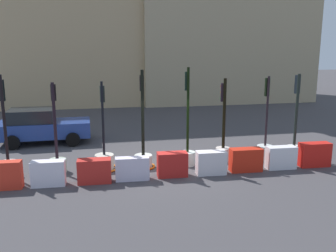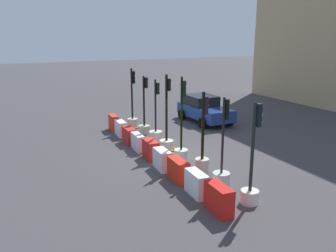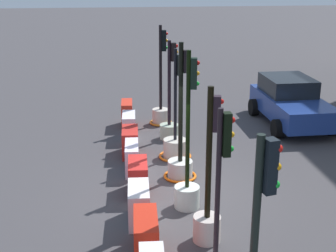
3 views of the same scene
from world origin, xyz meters
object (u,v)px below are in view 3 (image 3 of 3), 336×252
Objects in this scene: traffic_light_2 at (175,144)px; traffic_light_3 at (180,158)px; traffic_light_5 at (208,207)px; construction_barrier_6 at (146,237)px; traffic_light_0 at (161,108)px; traffic_light_1 at (170,119)px; construction_barrier_3 at (132,158)px; traffic_light_4 at (188,179)px; construction_barrier_1 at (129,126)px; construction_barrier_0 at (127,114)px; construction_barrier_4 at (138,178)px; construction_barrier_5 at (139,205)px; car_blue_estate at (291,102)px; construction_barrier_2 at (130,142)px.

traffic_light_3 is at bearing -2.43° from traffic_light_2.
traffic_light_5 is at bearing 0.36° from traffic_light_2.
traffic_light_0 is at bearing 171.75° from construction_barrier_6.
traffic_light_1 reaches higher than construction_barrier_3.
traffic_light_0 reaches higher than construction_barrier_6.
construction_barrier_1 is at bearing -167.06° from traffic_light_4.
construction_barrier_0 is (-1.45, -1.32, -0.22)m from traffic_light_1.
construction_barrier_3 is 4.10m from construction_barrier_6.
construction_barrier_1 is 4.08m from construction_barrier_4.
traffic_light_4 is at bearing -2.23° from traffic_light_1.
construction_barrier_5 is 0.25× the size of car_blue_estate.
traffic_light_2 is 0.99× the size of traffic_light_5.
construction_barrier_1 is (-6.40, -1.30, -0.34)m from traffic_light_5.
traffic_light_1 is at bearing 151.69° from construction_barrier_3.
construction_barrier_5 is at bearing -0.04° from construction_barrier_2.
construction_barrier_0 is at bearing -170.31° from traffic_light_5.
construction_barrier_6 is (0.39, -1.29, -0.33)m from traffic_light_5.
construction_barrier_4 is at bearing 0.50° from construction_barrier_1.
construction_barrier_1 is 5.86m from car_blue_estate.
traffic_light_1 is 2.81× the size of construction_barrier_3.
traffic_light_4 is at bearing -38.79° from car_blue_estate.
traffic_light_1 is 4.12m from construction_barrier_4.
traffic_light_3 is 3.40× the size of construction_barrier_5.
traffic_light_0 is 1.09× the size of traffic_light_2.
construction_barrier_4 is 0.90× the size of construction_barrier_6.
construction_barrier_0 reaches higher than construction_barrier_3.
construction_barrier_0 is 1.28m from construction_barrier_1.
construction_barrier_4 is at bearing 177.13° from construction_barrier_5.
traffic_light_3 is 1.11× the size of traffic_light_5.
traffic_light_3 is 1.45m from construction_barrier_4.
traffic_light_5 reaches higher than construction_barrier_1.
traffic_light_3 reaches higher than construction_barrier_1.
construction_barrier_6 is (1.88, -1.11, -0.30)m from traffic_light_4.
construction_barrier_0 is at bearing -137.69° from traffic_light_1.
construction_barrier_3 is at bearing -56.52° from traffic_light_2.
car_blue_estate reaches higher than construction_barrier_0.
car_blue_estate is (0.57, 4.57, 0.21)m from traffic_light_0.
traffic_light_3 is at bearing -1.89° from traffic_light_1.
traffic_light_0 is 3.27m from traffic_light_2.
traffic_light_3 reaches higher than construction_barrier_2.
traffic_light_0 is at bearing -176.30° from traffic_light_1.
construction_barrier_2 is 2.63m from construction_barrier_4.
construction_barrier_6 is 9.60m from car_blue_estate.
traffic_light_4 is at bearing 115.38° from construction_barrier_5.
construction_barrier_1 is (1.28, 0.01, -0.04)m from construction_barrier_0.
traffic_light_2 is at bearing 22.46° from construction_barrier_0.
traffic_light_5 is at bearing 107.02° from construction_barrier_6.
traffic_light_1 is 6.75m from construction_barrier_6.
construction_barrier_3 is (-0.55, -1.26, -0.17)m from traffic_light_3.
traffic_light_1 is at bearing 3.70° from traffic_light_0.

